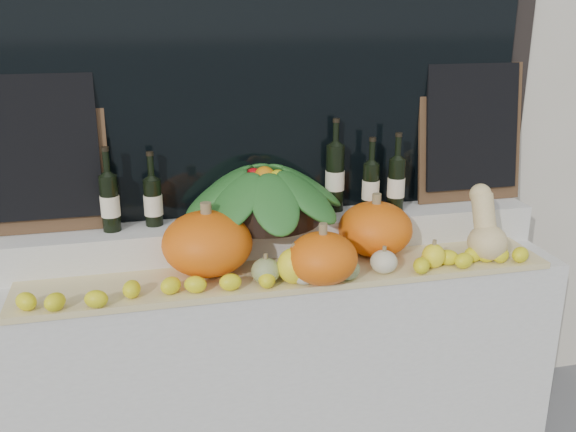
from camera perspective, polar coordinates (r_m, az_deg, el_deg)
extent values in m
cube|color=black|center=(2.71, -1.81, 18.21)|extent=(2.40, 0.04, 2.10)
cube|color=black|center=(2.68, -1.67, 18.21)|extent=(2.20, 0.02, 2.00)
cube|color=silver|center=(2.85, -0.36, -12.58)|extent=(2.30, 0.55, 0.88)
cube|color=silver|center=(2.76, -1.09, -1.71)|extent=(2.30, 0.25, 0.16)
cube|color=tan|center=(2.54, 0.26, -5.23)|extent=(2.10, 0.32, 0.02)
ellipsoid|color=orange|center=(2.49, -7.18, -2.42)|extent=(0.36, 0.36, 0.25)
ellipsoid|color=orange|center=(2.69, 7.77, -1.14)|extent=(0.38, 0.38, 0.22)
ellipsoid|color=orange|center=(2.41, 3.09, -3.75)|extent=(0.30, 0.30, 0.19)
ellipsoid|color=#E5C787|center=(2.75, 17.31, -2.27)|extent=(0.16, 0.16, 0.15)
cylinder|color=#E5C787|center=(2.75, 17.01, 0.22)|extent=(0.09, 0.14, 0.18)
sphere|color=#E5C787|center=(2.76, 16.74, 1.86)|extent=(0.09, 0.09, 0.09)
ellipsoid|color=#39641E|center=(2.46, 5.30, -4.74)|extent=(0.10, 0.10, 0.08)
cylinder|color=olive|center=(2.44, 5.34, -3.62)|extent=(0.02, 0.02, 0.02)
ellipsoid|color=#39641E|center=(2.42, -1.99, -4.90)|extent=(0.11, 0.11, 0.10)
cylinder|color=olive|center=(2.39, -2.01, -3.56)|extent=(0.02, 0.02, 0.02)
ellipsoid|color=beige|center=(2.42, 1.41, -5.20)|extent=(0.10, 0.10, 0.08)
cylinder|color=olive|center=(2.40, 1.42, -4.12)|extent=(0.02, 0.02, 0.02)
ellipsoid|color=yellow|center=(2.41, 0.49, -4.44)|extent=(0.12, 0.12, 0.14)
cylinder|color=olive|center=(2.38, 0.49, -2.69)|extent=(0.02, 0.02, 0.02)
ellipsoid|color=beige|center=(2.53, 8.51, -4.04)|extent=(0.11, 0.11, 0.09)
cylinder|color=olive|center=(2.51, 8.57, -2.85)|extent=(0.02, 0.02, 0.02)
ellipsoid|color=yellow|center=(2.62, 12.80, -3.47)|extent=(0.09, 0.09, 0.10)
cylinder|color=olive|center=(2.60, 12.90, -2.26)|extent=(0.02, 0.02, 0.02)
cylinder|color=black|center=(2.69, -2.07, 0.81)|extent=(0.47, 0.47, 0.11)
cylinder|color=black|center=(2.64, -15.54, 1.09)|extent=(0.07, 0.07, 0.23)
cylinder|color=black|center=(2.60, -15.85, 4.55)|extent=(0.03, 0.03, 0.10)
cylinder|color=#F2E7CA|center=(2.64, -15.52, 0.89)|extent=(0.08, 0.08, 0.08)
cylinder|color=black|center=(2.59, -15.96, 5.75)|extent=(0.03, 0.03, 0.02)
cylinder|color=black|center=(2.67, -11.90, 1.20)|extent=(0.07, 0.07, 0.19)
cylinder|color=black|center=(2.63, -12.11, 4.25)|extent=(0.03, 0.03, 0.10)
cylinder|color=#F2E7CA|center=(2.68, -11.88, 0.99)|extent=(0.08, 0.08, 0.08)
cylinder|color=black|center=(2.62, -12.19, 5.44)|extent=(0.03, 0.03, 0.02)
cylinder|color=black|center=(2.80, 4.19, 3.39)|extent=(0.08, 0.08, 0.29)
cylinder|color=black|center=(2.76, 4.28, 7.33)|extent=(0.03, 0.03, 0.10)
cylinder|color=#F2E7CA|center=(2.80, 4.18, 3.20)|extent=(0.08, 0.08, 0.08)
cylinder|color=black|center=(2.75, 4.31, 8.47)|extent=(0.03, 0.03, 0.02)
cylinder|color=black|center=(2.82, 7.36, 2.55)|extent=(0.07, 0.07, 0.21)
cylinder|color=black|center=(2.78, 7.49, 5.65)|extent=(0.03, 0.03, 0.10)
cylinder|color=#F2E7CA|center=(2.82, 7.35, 2.35)|extent=(0.08, 0.08, 0.08)
cylinder|color=black|center=(2.77, 7.54, 6.78)|extent=(0.03, 0.03, 0.02)
cylinder|color=black|center=(2.83, 9.58, 2.73)|extent=(0.07, 0.07, 0.23)
cylinder|color=black|center=(2.79, 9.77, 6.01)|extent=(0.03, 0.03, 0.10)
cylinder|color=#F2E7CA|center=(2.84, 9.57, 2.54)|extent=(0.08, 0.08, 0.08)
cylinder|color=black|center=(2.78, 9.83, 7.14)|extent=(0.03, 0.03, 0.02)
cube|color=#4C331E|center=(2.69, -21.09, 5.11)|extent=(0.50, 0.10, 0.62)
cube|color=black|center=(2.67, -21.21, 5.67)|extent=(0.44, 0.09, 0.56)
cube|color=#4C331E|center=(3.04, 15.88, 7.09)|extent=(0.50, 0.10, 0.62)
cube|color=black|center=(3.02, 16.07, 7.59)|extent=(0.44, 0.09, 0.56)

